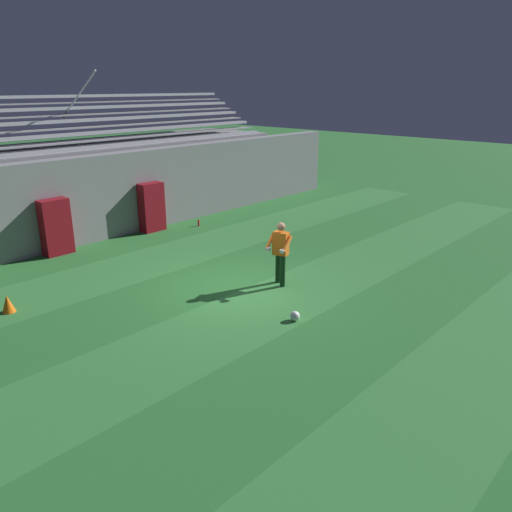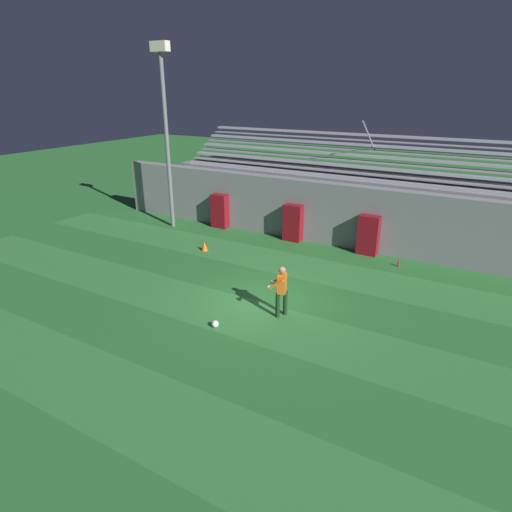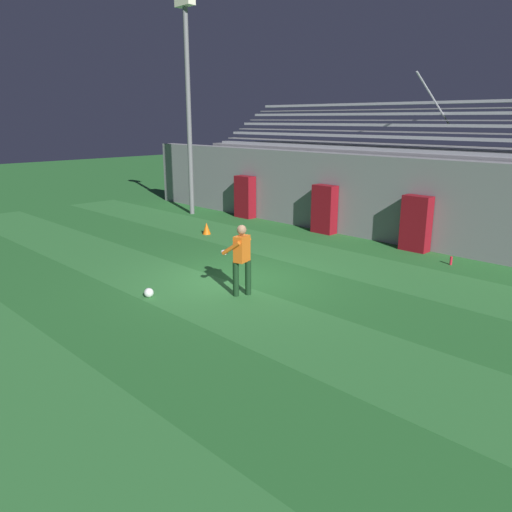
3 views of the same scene
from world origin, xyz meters
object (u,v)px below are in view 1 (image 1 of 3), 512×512
at_px(padding_pillar_gate_left, 56,227).
at_px(padding_pillar_gate_right, 152,207).
at_px(goalkeeper, 280,250).
at_px(water_bottle, 199,223).
at_px(soccer_ball, 295,316).
at_px(traffic_cone, 8,304).

height_order(padding_pillar_gate_left, padding_pillar_gate_right, same).
bearing_deg(padding_pillar_gate_right, goalkeeper, -97.00).
relative_size(padding_pillar_gate_right, water_bottle, 7.16).
relative_size(goalkeeper, water_bottle, 6.96).
bearing_deg(goalkeeper, soccer_ball, -130.89).
relative_size(soccer_ball, water_bottle, 0.92).
distance_m(soccer_ball, traffic_cone, 6.56).
bearing_deg(water_bottle, goalkeeper, -111.55).
height_order(padding_pillar_gate_right, goalkeeper, padding_pillar_gate_right).
bearing_deg(soccer_ball, padding_pillar_gate_right, 74.98).
xyz_separation_m(goalkeeper, soccer_ball, (-1.40, -1.61, -0.84)).
height_order(padding_pillar_gate_right, traffic_cone, padding_pillar_gate_right).
xyz_separation_m(padding_pillar_gate_left, goalkeeper, (2.72, -6.63, 0.10)).
relative_size(padding_pillar_gate_left, goalkeeper, 1.03).
bearing_deg(goalkeeper, traffic_cone, 147.76).
distance_m(padding_pillar_gate_right, traffic_cone, 7.10).
height_order(soccer_ball, traffic_cone, traffic_cone).
distance_m(padding_pillar_gate_right, goalkeeper, 6.68).
distance_m(padding_pillar_gate_left, goalkeeper, 7.17).
height_order(goalkeeper, soccer_ball, goalkeeper).
xyz_separation_m(padding_pillar_gate_left, padding_pillar_gate_right, (3.54, 0.00, 0.00)).
height_order(goalkeeper, water_bottle, goalkeeper).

